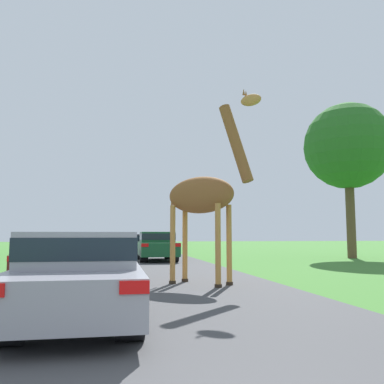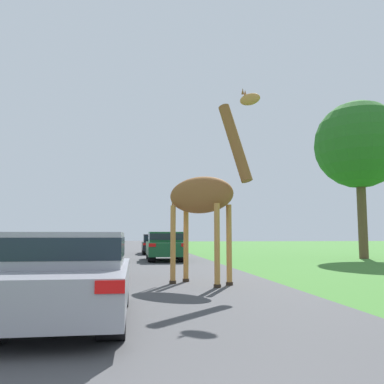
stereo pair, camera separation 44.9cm
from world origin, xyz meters
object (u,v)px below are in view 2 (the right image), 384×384
(car_verge_right, at_px, (91,245))
(giraffe_near_road, at_px, (205,193))
(car_queue_left, at_px, (156,243))
(car_lead_maroon, at_px, (69,274))
(tree_left_edge, at_px, (359,145))
(car_queue_right, at_px, (165,245))
(car_far_ahead, at_px, (64,254))

(car_verge_right, bearing_deg, giraffe_near_road, -72.11)
(car_queue_left, bearing_deg, car_lead_maroon, -96.31)
(car_queue_left, relative_size, tree_left_edge, 0.51)
(car_queue_left, xyz_separation_m, car_verge_right, (-3.92, -4.56, 0.03))
(car_queue_right, relative_size, car_verge_right, 0.94)
(car_queue_right, xyz_separation_m, tree_left_edge, (10.98, 0.15, 5.59))
(car_lead_maroon, bearing_deg, car_far_ahead, 100.02)
(car_verge_right, xyz_separation_m, tree_left_edge, (14.99, -2.92, 5.61))
(car_queue_left, distance_m, tree_left_edge, 14.51)
(car_lead_maroon, xyz_separation_m, car_far_ahead, (-1.08, 6.10, 0.02))
(car_verge_right, distance_m, tree_left_edge, 16.28)
(giraffe_near_road, distance_m, car_lead_maroon, 5.31)
(giraffe_near_road, bearing_deg, car_lead_maroon, 9.30)
(car_far_ahead, relative_size, tree_left_edge, 0.53)
(car_queue_right, height_order, car_queue_left, car_queue_right)
(car_verge_right, bearing_deg, car_queue_right, -37.39)
(giraffe_near_road, xyz_separation_m, car_far_ahead, (-3.90, 1.94, -1.68))
(car_queue_left, height_order, car_far_ahead, car_queue_left)
(car_far_ahead, xyz_separation_m, tree_left_edge, (14.59, 8.47, 5.63))
(giraffe_near_road, distance_m, car_queue_left, 17.98)
(car_queue_right, bearing_deg, car_lead_maroon, -99.96)
(car_lead_maroon, distance_m, car_far_ahead, 6.20)
(giraffe_near_road, relative_size, tree_left_edge, 0.57)
(tree_left_edge, bearing_deg, car_far_ahead, -149.85)
(car_far_ahead, bearing_deg, car_queue_right, 66.55)
(giraffe_near_road, relative_size, car_verge_right, 1.10)
(giraffe_near_road, height_order, car_queue_right, giraffe_near_road)
(car_queue_right, distance_m, car_queue_left, 7.63)
(car_lead_maroon, xyz_separation_m, car_queue_right, (2.53, 14.43, 0.06))
(car_lead_maroon, xyz_separation_m, car_queue_left, (2.44, 22.06, 0.01))
(car_queue_right, bearing_deg, giraffe_near_road, -88.40)
(car_lead_maroon, distance_m, tree_left_edge, 20.66)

